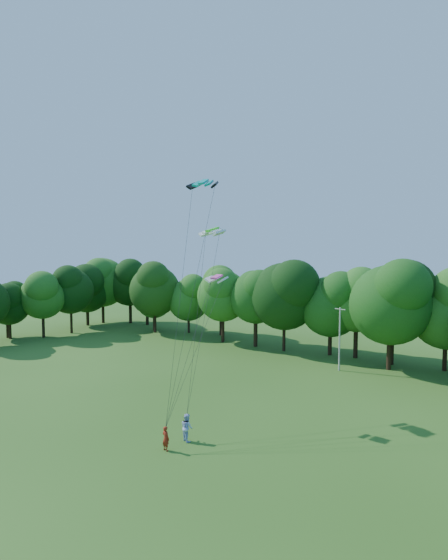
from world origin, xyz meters
The scene contains 10 objects.
ground centered at (0.00, 0.00, 0.00)m, with size 160.00×160.00×0.00m, color #295216.
utility_pole centered at (2.57, 31.47, 3.65)m, with size 1.39×0.39×7.04m.
kite_flyer_left centered at (2.22, 5.89, 0.83)m, with size 0.60×0.40×1.65m, color maroon.
kite_flyer_right centered at (2.23, 7.88, 0.96)m, with size 0.93×0.73×1.92m, color #B1C2F5.
kite_teal centered at (-1.46, 13.69, 18.99)m, with size 2.76×1.83×0.61m.
kite_green centered at (-1.67, 15.04, 15.11)m, with size 2.82×1.79×0.49m.
kite_pink centered at (0.65, 12.92, 11.22)m, with size 1.88×0.99×0.37m.
tree_back_west centered at (-30.34, 33.46, 8.17)m, with size 8.99×8.99×13.08m.
tree_back_center centered at (6.15, 37.75, 8.37)m, with size 9.22×9.22×13.41m.
tree_flank_west centered at (-44.28, 16.17, 5.71)m, with size 6.29×6.29×9.15m.
Camera 1 is at (23.27, -13.28, 13.30)m, focal length 28.00 mm.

